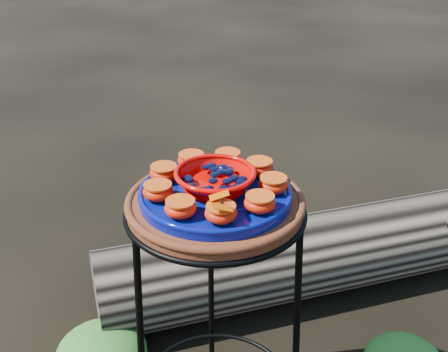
{
  "coord_description": "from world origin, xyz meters",
  "views": [
    {
      "loc": [
        -0.07,
        -1.06,
        1.34
      ],
      "look_at": [
        0.02,
        0.0,
        0.79
      ],
      "focal_mm": 45.0,
      "sensor_mm": 36.0,
      "label": 1
    }
  ],
  "objects": [
    {
      "name": "cobalt_plate",
      "position": [
        0.0,
        0.0,
        0.74
      ],
      "size": [
        0.33,
        0.33,
        0.02
      ],
      "primitive_type": "cylinder",
      "color": "#000E5F",
      "rests_on": "terracotta_saucer"
    },
    {
      "name": "foliage_back",
      "position": [
        -0.18,
        0.56,
        0.07
      ],
      "size": [
        0.28,
        0.28,
        0.14
      ],
      "primitive_type": "ellipsoid",
      "color": "#23681F",
      "rests_on": "ground"
    },
    {
      "name": "orange_half_3",
      "position": [
        0.11,
        0.07,
        0.77
      ],
      "size": [
        0.06,
        0.06,
        0.04
      ],
      "primitive_type": "ellipsoid",
      "color": "red",
      "rests_on": "cobalt_plate"
    },
    {
      "name": "orange_half_8",
      "position": [
        -0.08,
        -0.1,
        0.77
      ],
      "size": [
        0.06,
        0.06,
        0.04
      ],
      "primitive_type": "ellipsoid",
      "color": "red",
      "rests_on": "cobalt_plate"
    },
    {
      "name": "driftwood_log",
      "position": [
        0.41,
        0.58,
        0.15
      ],
      "size": [
        1.65,
        0.76,
        0.3
      ],
      "primitive_type": null,
      "rotation": [
        0.0,
        0.0,
        0.22
      ],
      "color": "black",
      "rests_on": "ground"
    },
    {
      "name": "orange_half_5",
      "position": [
        -0.05,
        0.11,
        0.77
      ],
      "size": [
        0.06,
        0.06,
        0.04
      ],
      "primitive_type": "ellipsoid",
      "color": "red",
      "rests_on": "cobalt_plate"
    },
    {
      "name": "orange_half_2",
      "position": [
        0.12,
        -0.02,
        0.77
      ],
      "size": [
        0.06,
        0.06,
        0.04
      ],
      "primitive_type": "ellipsoid",
      "color": "red",
      "rests_on": "cobalt_plate"
    },
    {
      "name": "orange_half_0",
      "position": [
        0.0,
        -0.12,
        0.77
      ],
      "size": [
        0.06,
        0.06,
        0.04
      ],
      "primitive_type": "ellipsoid",
      "color": "red",
      "rests_on": "cobalt_plate"
    },
    {
      "name": "red_bowl",
      "position": [
        0.0,
        0.0,
        0.78
      ],
      "size": [
        0.17,
        0.17,
        0.05
      ],
      "primitive_type": null,
      "color": "#D00401",
      "rests_on": "cobalt_plate"
    },
    {
      "name": "orange_half_4",
      "position": [
        0.04,
        0.12,
        0.77
      ],
      "size": [
        0.06,
        0.06,
        0.04
      ],
      "primitive_type": "ellipsoid",
      "color": "red",
      "rests_on": "cobalt_plate"
    },
    {
      "name": "plant_stand",
      "position": [
        0.0,
        0.0,
        0.35
      ],
      "size": [
        0.44,
        0.44,
        0.7
      ],
      "primitive_type": null,
      "color": "black",
      "rests_on": "ground"
    },
    {
      "name": "orange_half_7",
      "position": [
        -0.12,
        -0.03,
        0.77
      ],
      "size": [
        0.06,
        0.06,
        0.04
      ],
      "primitive_type": "ellipsoid",
      "color": "red",
      "rests_on": "cobalt_plate"
    },
    {
      "name": "orange_half_1",
      "position": [
        0.08,
        -0.09,
        0.77
      ],
      "size": [
        0.06,
        0.06,
        0.04
      ],
      "primitive_type": "ellipsoid",
      "color": "red",
      "rests_on": "cobalt_plate"
    },
    {
      "name": "orange_half_6",
      "position": [
        -0.11,
        0.06,
        0.77
      ],
      "size": [
        0.06,
        0.06,
        0.04
      ],
      "primitive_type": "ellipsoid",
      "color": "red",
      "rests_on": "cobalt_plate"
    },
    {
      "name": "foliage_left",
      "position": [
        -0.34,
        0.24,
        0.07
      ],
      "size": [
        0.28,
        0.28,
        0.14
      ],
      "primitive_type": "ellipsoid",
      "color": "#23681F",
      "rests_on": "ground"
    },
    {
      "name": "terracotta_saucer",
      "position": [
        0.0,
        0.0,
        0.72
      ],
      "size": [
        0.39,
        0.39,
        0.03
      ],
      "primitive_type": "cylinder",
      "color": "#3C1409",
      "rests_on": "plant_stand"
    },
    {
      "name": "butterfly",
      "position": [
        0.0,
        -0.12,
        0.8
      ],
      "size": [
        0.09,
        0.06,
        0.01
      ],
      "primitive_type": null,
      "rotation": [
        0.0,
        0.0,
        0.07
      ],
      "color": "#D44A00",
      "rests_on": "orange_half_0"
    },
    {
      "name": "glass_gems",
      "position": [
        0.0,
        0.0,
        0.81
      ],
      "size": [
        0.13,
        0.13,
        0.02
      ],
      "primitive_type": null,
      "color": "black",
      "rests_on": "red_bowl"
    }
  ]
}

